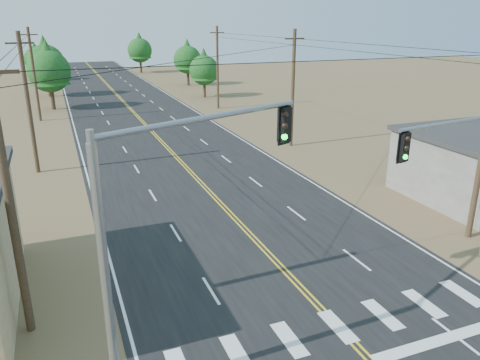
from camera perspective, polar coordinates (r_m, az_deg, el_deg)
road at (r=36.85m, az=-6.98°, el=1.95°), size 15.00×200.00×0.02m
utility_pole_left_near at (r=17.21m, az=-26.34°, el=-2.05°), size 1.80×0.30×10.00m
utility_pole_left_mid at (r=36.65m, az=-24.41°, el=8.53°), size 1.80×0.30×10.00m
utility_pole_left_far at (r=56.48m, az=-23.80°, el=11.74°), size 1.80×0.30×10.00m
utility_pole_right_mid at (r=41.32m, az=6.45°, el=11.08°), size 1.80×0.30×10.00m
utility_pole_right_far at (r=59.62m, az=-2.76°, el=13.58°), size 1.80×0.30×10.00m
signal_mast_left at (r=13.78m, az=-8.45°, el=-2.98°), size 7.15×3.09×8.19m
signal_mast_right at (r=21.93m, az=26.34°, el=1.50°), size 6.57×1.30×7.11m
tree_left_near at (r=63.31m, az=-22.32°, el=12.64°), size 5.13×5.13×8.55m
tree_left_mid at (r=74.66m, az=-22.63°, el=13.44°), size 5.21×5.21×8.69m
tree_left_far at (r=95.26m, az=-23.65°, el=13.57°), size 4.18×4.18×6.96m
tree_right_near at (r=68.73m, az=-4.42°, el=13.56°), size 4.20×4.20×7.01m
tree_right_mid at (r=81.97m, az=-6.44°, el=14.70°), size 4.66×4.66×7.77m
tree_right_far at (r=103.73m, az=-12.14°, el=15.49°), size 5.01×5.01×8.36m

